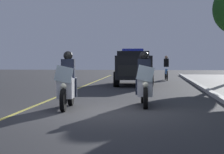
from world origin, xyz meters
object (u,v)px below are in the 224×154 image
Objects in this scene: police_suv at (133,66)px; cyclist_background at (166,68)px; police_motorcycle_lead_left at (67,85)px; police_motorcycle_lead_right at (144,84)px.

police_suv is 2.85× the size of cyclist_background.
police_motorcycle_lead_left is at bearing -7.62° from police_suv.
police_motorcycle_lead_right is at bearing 5.00° from police_suv.
police_motorcycle_lead_right is at bearing -4.65° from cyclist_background.
police_suv reaches higher than police_motorcycle_lead_left.
police_motorcycle_lead_left reaches higher than cyclist_background.
police_suv is at bearing -22.97° from cyclist_background.
police_motorcycle_lead_left is 1.22× the size of cyclist_background.
police_motorcycle_lead_left is 1.00× the size of police_motorcycle_lead_right.
police_suv is at bearing 172.38° from police_motorcycle_lead_left.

